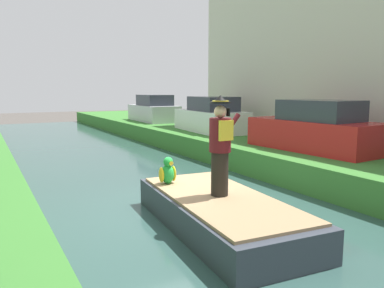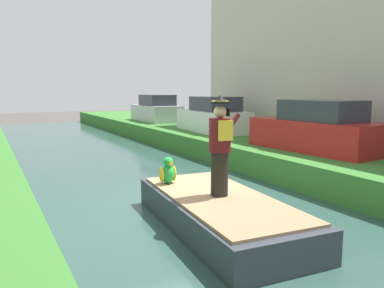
{
  "view_description": "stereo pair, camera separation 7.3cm",
  "coord_description": "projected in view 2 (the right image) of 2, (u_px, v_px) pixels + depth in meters",
  "views": [
    {
      "loc": [
        -3.76,
        -6.98,
        2.67
      ],
      "look_at": [
        -0.2,
        -0.64,
        1.61
      ],
      "focal_mm": 35.36,
      "sensor_mm": 36.0,
      "label": 1
    },
    {
      "loc": [
        -3.7,
        -7.01,
        2.67
      ],
      "look_at": [
        -0.2,
        -0.64,
        1.61
      ],
      "focal_mm": 35.36,
      "sensor_mm": 36.0,
      "label": 2
    }
  ],
  "objects": [
    {
      "name": "parked_car_white",
      "position": [
        213.0,
        117.0,
        16.32
      ],
      "size": [
        2.0,
        4.12,
        1.5
      ],
      "color": "white",
      "rests_on": "grass_bank_far"
    },
    {
      "name": "parked_car_red",
      "position": [
        317.0,
        129.0,
        11.25
      ],
      "size": [
        1.95,
        4.1,
        1.5
      ],
      "color": "red",
      "rests_on": "grass_bank_far"
    },
    {
      "name": "boat",
      "position": [
        220.0,
        212.0,
        7.0
      ],
      "size": [
        2.17,
        4.35,
        0.61
      ],
      "color": "#333842",
      "rests_on": "canal_water"
    },
    {
      "name": "parrot_plush",
      "position": [
        168.0,
        172.0,
        7.87
      ],
      "size": [
        0.36,
        0.34,
        0.57
      ],
      "color": "green",
      "rests_on": "boat"
    },
    {
      "name": "person_pirate",
      "position": [
        220.0,
        146.0,
        6.89
      ],
      "size": [
        0.61,
        0.42,
        1.85
      ],
      "rotation": [
        0.0,
        0.0,
        -0.03
      ],
      "color": "black",
      "rests_on": "boat"
    },
    {
      "name": "ground_plane",
      "position": [
        186.0,
        213.0,
        8.23
      ],
      "size": [
        80.0,
        80.0,
        0.0
      ],
      "primitive_type": "plane",
      "color": "#4C4742"
    },
    {
      "name": "parked_car_silver",
      "position": [
        156.0,
        110.0,
        21.66
      ],
      "size": [
        1.81,
        4.05,
        1.5
      ],
      "color": "#B7B7BC",
      "rests_on": "grass_bank_far"
    },
    {
      "name": "canal_water",
      "position": [
        186.0,
        211.0,
        8.22
      ],
      "size": [
        6.09,
        48.0,
        0.1
      ],
      "primitive_type": "cube",
      "color": "#2D4C47",
      "rests_on": "ground"
    }
  ]
}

